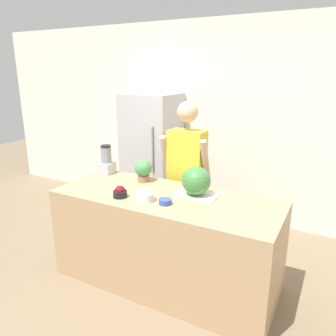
{
  "coord_description": "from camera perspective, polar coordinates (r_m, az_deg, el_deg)",
  "views": [
    {
      "loc": [
        1.32,
        -2.0,
        1.96
      ],
      "look_at": [
        0.0,
        0.45,
        1.13
      ],
      "focal_mm": 35.0,
      "sensor_mm": 36.0,
      "label": 1
    }
  ],
  "objects": [
    {
      "name": "watermelon",
      "position": [
        2.9,
        4.94,
        -2.25
      ],
      "size": [
        0.26,
        0.26,
        0.26
      ],
      "color": "#3D7F3D",
      "rests_on": "cutting_board"
    },
    {
      "name": "ground_plane",
      "position": [
        3.09,
        -4.31,
        -22.79
      ],
      "size": [
        14.0,
        14.0,
        0.0
      ],
      "primitive_type": "plane",
      "color": "#7F6B51"
    },
    {
      "name": "potted_plant",
      "position": [
        3.3,
        -4.32,
        -0.29
      ],
      "size": [
        0.17,
        0.17,
        0.23
      ],
      "color": "#996647",
      "rests_on": "counter_island"
    },
    {
      "name": "refrigerator",
      "position": [
        4.56,
        -2.79,
        2.3
      ],
      "size": [
        0.69,
        0.66,
        1.67
      ],
      "color": "#B7B7BC",
      "rests_on": "ground_plane"
    },
    {
      "name": "cutting_board",
      "position": [
        2.96,
        4.99,
        -4.68
      ],
      "size": [
        0.38,
        0.24,
        0.01
      ],
      "color": "white",
      "rests_on": "counter_island"
    },
    {
      "name": "counter_island",
      "position": [
        3.14,
        -0.36,
        -12.38
      ],
      "size": [
        2.05,
        0.82,
        0.88
      ],
      "color": "tan",
      "rests_on": "ground_plane"
    },
    {
      "name": "blender",
      "position": [
        3.61,
        -10.67,
        1.15
      ],
      "size": [
        0.15,
        0.15,
        0.31
      ],
      "color": "#B7B7BC",
      "rests_on": "counter_island"
    },
    {
      "name": "person",
      "position": [
        3.53,
        3.25,
        -1.56
      ],
      "size": [
        0.52,
        0.27,
        1.67
      ],
      "color": "#333338",
      "rests_on": "ground_plane"
    },
    {
      "name": "bowl_cream",
      "position": [
        2.83,
        -4.08,
        -4.75
      ],
      "size": [
        0.16,
        0.16,
        0.12
      ],
      "color": "white",
      "rests_on": "counter_island"
    },
    {
      "name": "wall_back",
      "position": [
        4.4,
        10.67,
        7.68
      ],
      "size": [
        8.0,
        0.06,
        2.6
      ],
      "color": "white",
      "rests_on": "ground_plane"
    },
    {
      "name": "bowl_small_blue",
      "position": [
        2.76,
        -0.5,
        -5.86
      ],
      "size": [
        0.11,
        0.11,
        0.05
      ],
      "color": "#334C9E",
      "rests_on": "counter_island"
    },
    {
      "name": "bowl_cherries",
      "position": [
        2.94,
        -8.35,
        -4.23
      ],
      "size": [
        0.12,
        0.12,
        0.11
      ],
      "color": "black",
      "rests_on": "counter_island"
    }
  ]
}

